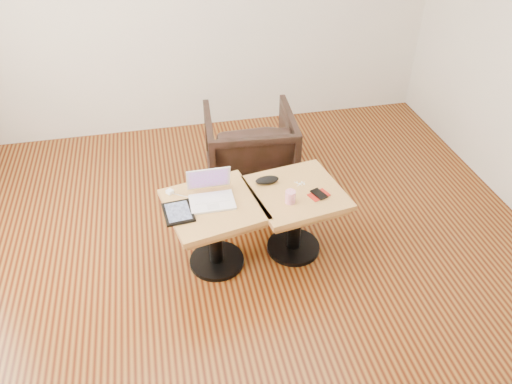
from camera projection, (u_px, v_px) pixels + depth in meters
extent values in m
cube|color=#3D1407|center=(252.00, 276.00, 3.52)|extent=(4.50, 4.50, 0.01)
cylinder|color=black|center=(217.00, 261.00, 3.62)|extent=(0.39, 0.39, 0.03)
cylinder|color=black|center=(215.00, 235.00, 3.47)|extent=(0.10, 0.10, 0.47)
cube|color=brown|center=(214.00, 211.00, 3.34)|extent=(0.65, 0.65, 0.04)
cube|color=#9E6B3E|center=(213.00, 206.00, 3.31)|extent=(0.71, 0.71, 0.04)
cylinder|color=black|center=(293.00, 247.00, 3.74)|extent=(0.39, 0.39, 0.03)
cylinder|color=black|center=(295.00, 221.00, 3.58)|extent=(0.10, 0.10, 0.47)
cube|color=brown|center=(296.00, 197.00, 3.45)|extent=(0.63, 0.63, 0.04)
cube|color=#9E6B3E|center=(297.00, 193.00, 3.43)|extent=(0.69, 0.69, 0.04)
cube|color=white|center=(212.00, 202.00, 3.30)|extent=(0.29, 0.21, 0.02)
cube|color=silver|center=(211.00, 198.00, 3.32)|extent=(0.24, 0.10, 0.00)
cube|color=silver|center=(213.00, 206.00, 3.25)|extent=(0.08, 0.05, 0.00)
cube|color=white|center=(209.00, 178.00, 3.34)|extent=(0.29, 0.07, 0.19)
cube|color=maroon|center=(209.00, 178.00, 3.34)|extent=(0.26, 0.05, 0.16)
cube|color=black|center=(178.00, 212.00, 3.21)|extent=(0.21, 0.25, 0.02)
cube|color=#191E38|center=(178.00, 211.00, 3.21)|extent=(0.17, 0.21, 0.00)
cube|color=white|center=(170.00, 192.00, 3.38)|extent=(0.06, 0.06, 0.02)
ellipsoid|color=black|center=(267.00, 180.00, 3.47)|extent=(0.17, 0.08, 0.05)
cylinder|color=#E43673|center=(290.00, 197.00, 3.29)|extent=(0.08, 0.08, 0.09)
sphere|color=white|center=(300.00, 184.00, 3.47)|extent=(0.01, 0.01, 0.01)
sphere|color=white|center=(302.00, 182.00, 3.48)|extent=(0.01, 0.01, 0.01)
sphere|color=white|center=(297.00, 182.00, 3.48)|extent=(0.01, 0.01, 0.01)
sphere|color=white|center=(304.00, 184.00, 3.46)|extent=(0.01, 0.01, 0.01)
cylinder|color=white|center=(300.00, 184.00, 3.47)|extent=(0.07, 0.04, 0.00)
cube|color=#A6140F|center=(319.00, 195.00, 3.37)|extent=(0.16, 0.14, 0.01)
cube|color=black|center=(319.00, 194.00, 3.37)|extent=(0.10, 0.13, 0.01)
imported|color=black|center=(250.00, 149.00, 4.23)|extent=(0.77, 0.79, 0.68)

